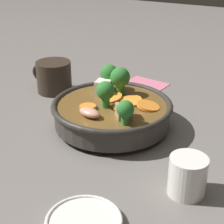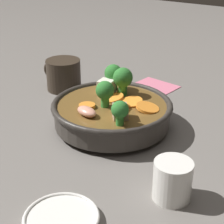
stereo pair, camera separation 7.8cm
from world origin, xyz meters
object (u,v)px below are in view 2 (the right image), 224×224
side_saucer (61,219)px  dark_mug (63,75)px  tea_cup (172,180)px  stirfry_bowl (112,110)px

side_saucer → dark_mug: (0.32, -0.39, 0.03)m
tea_cup → dark_mug: dark_mug is taller
tea_cup → dark_mug: size_ratio=0.58×
stirfry_bowl → dark_mug: bearing=-25.7°
side_saucer → tea_cup: tea_cup is taller
side_saucer → tea_cup: 0.18m
side_saucer → dark_mug: bearing=-50.5°
stirfry_bowl → side_saucer: stirfry_bowl is taller
dark_mug → tea_cup: bearing=149.6°
stirfry_bowl → dark_mug: (0.22, -0.11, 0.00)m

